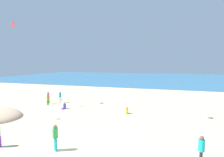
# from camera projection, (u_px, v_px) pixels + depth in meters

# --- Properties ---
(ground_plane) EXTENTS (120.00, 120.00, 0.00)m
(ground_plane) POSITION_uv_depth(u_px,v_px,m) (121.00, 108.00, 20.96)
(ground_plane) COLOR #C6B58C
(ocean_water) EXTENTS (120.00, 60.00, 0.05)m
(ocean_water) POSITION_uv_depth(u_px,v_px,m) (148.00, 78.00, 66.27)
(ocean_water) COLOR teal
(ocean_water) RESTS_ON ground_plane
(beach_chair_far_left) EXTENTS (0.82, 0.82, 0.50)m
(beach_chair_far_left) POSITION_uv_depth(u_px,v_px,m) (101.00, 101.00, 23.78)
(beach_chair_far_left) COLOR white
(beach_chair_far_left) RESTS_ON ground_plane
(cooler_box) EXTENTS (0.51, 0.55, 0.23)m
(cooler_box) POSITION_uv_depth(u_px,v_px,m) (60.00, 99.00, 25.87)
(cooler_box) COLOR #339956
(cooler_box) RESTS_ON ground_plane
(person_0) EXTENTS (0.49, 0.49, 1.77)m
(person_0) POSITION_uv_depth(u_px,v_px,m) (55.00, 136.00, 10.71)
(person_0) COLOR #19ADB2
(person_0) RESTS_ON ground_plane
(person_1) EXTENTS (0.44, 0.67, 0.79)m
(person_1) POSITION_uv_depth(u_px,v_px,m) (127.00, 111.00, 18.76)
(person_1) COLOR yellow
(person_1) RESTS_ON ground_plane
(person_2) EXTENTS (0.50, 0.69, 0.79)m
(person_2) POSITION_uv_depth(u_px,v_px,m) (64.00, 106.00, 20.78)
(person_2) COLOR blue
(person_2) RESTS_ON ground_plane
(person_3) EXTENTS (0.42, 0.42, 1.72)m
(person_3) POSITION_uv_depth(u_px,v_px,m) (60.00, 96.00, 23.82)
(person_3) COLOR white
(person_3) RESTS_ON ground_plane
(person_4) EXTENTS (0.46, 0.46, 1.75)m
(person_4) POSITION_uv_depth(u_px,v_px,m) (48.00, 96.00, 23.60)
(person_4) COLOR green
(person_4) RESTS_ON ground_plane
(person_5) EXTENTS (0.40, 0.40, 1.73)m
(person_5) POSITION_uv_depth(u_px,v_px,m) (201.00, 148.00, 9.13)
(person_5) COLOR black
(person_5) RESTS_ON ground_plane
(person_7) EXTENTS (0.37, 0.37, 1.39)m
(person_7) POSITION_uv_depth(u_px,v_px,m) (48.00, 99.00, 22.51)
(person_7) COLOR green
(person_7) RESTS_ON ground_plane
(kite_red) EXTENTS (0.75, 0.18, 1.13)m
(kite_red) POSITION_uv_depth(u_px,v_px,m) (13.00, 25.00, 20.16)
(kite_red) COLOR red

